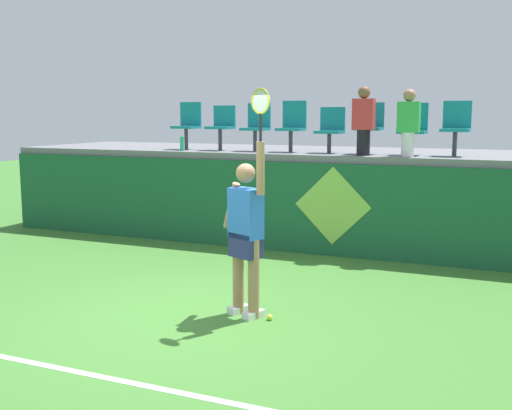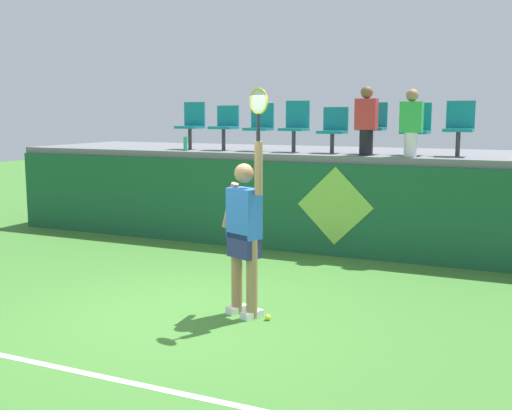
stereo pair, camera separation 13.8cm
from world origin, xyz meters
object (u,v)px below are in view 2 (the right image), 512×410
(stadium_chair_1, at_px, (225,124))
(stadium_chair_4, at_px, (334,128))
(water_bottle, at_px, (185,144))
(spectator_1, at_px, (366,119))
(stadium_chair_7, at_px, (459,125))
(tennis_ball, at_px, (268,317))
(stadium_chair_6, at_px, (416,127))
(stadium_chair_5, at_px, (372,125))
(tennis_player, at_px, (244,231))
(stadium_chair_0, at_px, (192,123))
(stadium_chair_2, at_px, (260,125))
(stadium_chair_3, at_px, (295,124))
(spectator_0, at_px, (411,122))

(stadium_chair_1, relative_size, stadium_chair_4, 1.05)
(water_bottle, height_order, spectator_1, spectator_1)
(stadium_chair_7, bearing_deg, spectator_1, -162.67)
(tennis_ball, relative_size, stadium_chair_6, 0.08)
(stadium_chair_1, relative_size, spectator_1, 0.74)
(stadium_chair_6, xyz_separation_m, spectator_1, (-0.72, -0.44, 0.12))
(stadium_chair_1, xyz_separation_m, stadium_chair_5, (2.77, 0.00, 0.02))
(tennis_player, xyz_separation_m, stadium_chair_0, (-3.06, 4.10, 1.14))
(stadium_chair_4, bearing_deg, stadium_chair_6, 0.20)
(stadium_chair_2, xyz_separation_m, stadium_chair_3, (0.68, 0.00, 0.02))
(tennis_ball, xyz_separation_m, stadium_chair_0, (-3.37, 4.15, 2.10))
(stadium_chair_7, distance_m, spectator_0, 0.80)
(stadium_chair_1, relative_size, stadium_chair_5, 0.96)
(stadium_chair_0, bearing_deg, spectator_1, -7.11)
(stadium_chair_2, bearing_deg, stadium_chair_3, 0.31)
(tennis_ball, distance_m, stadium_chair_6, 4.71)
(stadium_chair_0, relative_size, spectator_1, 0.80)
(spectator_1, bearing_deg, tennis_ball, -91.77)
(tennis_player, height_order, stadium_chair_5, tennis_player)
(stadium_chair_3, relative_size, spectator_0, 0.86)
(tennis_ball, distance_m, stadium_chair_5, 4.64)
(stadium_chair_6, bearing_deg, stadium_chair_5, -179.60)
(water_bottle, height_order, stadium_chair_2, stadium_chair_2)
(stadium_chair_2, xyz_separation_m, spectator_1, (2.06, -0.43, 0.10))
(stadium_chair_7, distance_m, spectator_1, 1.46)
(stadium_chair_4, relative_size, spectator_0, 0.75)
(stadium_chair_1, height_order, spectator_1, spectator_1)
(tennis_player, bearing_deg, water_bottle, 128.94)
(tennis_player, distance_m, stadium_chair_6, 4.40)
(spectator_1, bearing_deg, stadium_chair_7, 17.33)
(tennis_player, xyz_separation_m, tennis_ball, (0.31, -0.05, -0.96))
(stadium_chair_2, height_order, stadium_chair_6, stadium_chair_2)
(water_bottle, relative_size, stadium_chair_3, 0.29)
(stadium_chair_2, distance_m, spectator_1, 2.11)
(spectator_0, bearing_deg, stadium_chair_4, 162.76)
(stadium_chair_2, bearing_deg, water_bottle, -157.67)
(stadium_chair_6, bearing_deg, tennis_ball, -101.35)
(stadium_chair_3, xyz_separation_m, stadium_chair_5, (1.38, -0.01, -0.00))
(stadium_chair_3, bearing_deg, stadium_chair_2, -179.69)
(spectator_0, bearing_deg, stadium_chair_3, 168.17)
(stadium_chair_2, distance_m, stadium_chair_3, 0.68)
(stadium_chair_0, distance_m, spectator_1, 3.51)
(tennis_ball, relative_size, spectator_0, 0.06)
(spectator_1, bearing_deg, tennis_player, -96.63)
(tennis_player, distance_m, water_bottle, 4.67)
(stadium_chair_0, xyz_separation_m, stadium_chair_7, (4.87, -0.00, -0.01))
(stadium_chair_0, distance_m, stadium_chair_1, 0.72)
(stadium_chair_4, xyz_separation_m, stadium_chair_7, (2.06, 0.00, 0.06))
(stadium_chair_6, distance_m, spectator_1, 0.85)
(stadium_chair_0, relative_size, stadium_chair_7, 1.02)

